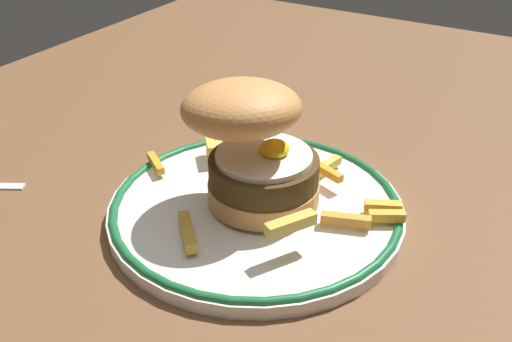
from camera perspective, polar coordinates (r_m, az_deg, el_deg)
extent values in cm
cube|color=brown|center=(58.01, -2.93, -3.60)|extent=(124.51, 91.12, 4.00)
cylinder|color=white|center=(53.20, 0.00, -3.70)|extent=(26.13, 26.13, 1.20)
torus|color=#196033|center=(52.86, 0.00, -3.17)|extent=(25.73, 25.73, 0.80)
cylinder|color=#CC894A|center=(52.28, 0.73, -1.89)|extent=(9.79, 9.79, 1.80)
cylinder|color=#432E14|center=(51.19, 0.75, 0.04)|extent=(9.54, 9.54, 2.31)
cylinder|color=white|center=(50.49, 0.76, 1.42)|extent=(8.29, 8.29, 0.50)
ellipsoid|color=yellow|center=(50.30, 1.76, 2.15)|extent=(2.60, 2.60, 1.40)
ellipsoid|color=#CB8749|center=(48.91, -1.42, 6.04)|extent=(14.48, 14.42, 6.00)
cube|color=#DCAA51|center=(60.44, -3.81, 2.31)|extent=(3.23, 1.18, 0.74)
cube|color=gold|center=(58.90, -4.35, 2.53)|extent=(2.86, 2.70, 0.88)
cube|color=gold|center=(57.09, 6.62, 0.36)|extent=(4.41, 1.64, 0.81)
cube|color=orange|center=(50.04, 8.58, -4.62)|extent=(2.17, 4.20, 0.83)
cube|color=gold|center=(48.36, -6.59, -5.81)|extent=(4.08, 3.97, 0.92)
cube|color=gold|center=(61.39, 0.05, 3.94)|extent=(3.40, 1.73, 0.93)
cube|color=gold|center=(58.51, -0.23, 1.46)|extent=(3.45, 4.36, 0.92)
cube|color=gold|center=(52.08, 12.04, -3.38)|extent=(2.18, 3.26, 0.93)
cube|color=gold|center=(55.32, 6.57, 0.10)|extent=(2.21, 4.23, 0.72)
cube|color=gold|center=(51.09, 12.41, -4.23)|extent=(2.22, 3.05, 0.84)
cube|color=gold|center=(58.33, -9.57, 0.77)|extent=(2.69, 3.42, 0.70)
cube|color=gold|center=(45.58, 3.35, -5.07)|extent=(4.15, 2.95, 0.99)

